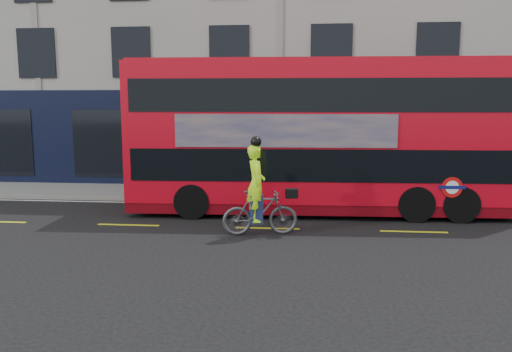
# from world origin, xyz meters

# --- Properties ---
(ground) EXTENTS (120.00, 120.00, 0.00)m
(ground) POSITION_xyz_m (0.00, 0.00, 0.00)
(ground) COLOR black
(ground) RESTS_ON ground
(pavement) EXTENTS (60.00, 3.00, 0.12)m
(pavement) POSITION_xyz_m (0.00, 6.50, 0.06)
(pavement) COLOR gray
(pavement) RESTS_ON ground
(kerb) EXTENTS (60.00, 0.12, 0.13)m
(kerb) POSITION_xyz_m (0.00, 5.00, 0.07)
(kerb) COLOR gray
(kerb) RESTS_ON ground
(building_terrace) EXTENTS (50.00, 10.07, 15.00)m
(building_terrace) POSITION_xyz_m (0.00, 12.94, 7.49)
(building_terrace) COLOR #A3A09A
(building_terrace) RESTS_ON ground
(road_edge_line) EXTENTS (58.00, 0.10, 0.01)m
(road_edge_line) POSITION_xyz_m (0.00, 4.70, 0.00)
(road_edge_line) COLOR silver
(road_edge_line) RESTS_ON ground
(lane_dashes) EXTENTS (58.00, 0.12, 0.01)m
(lane_dashes) POSITION_xyz_m (0.00, 1.50, 0.00)
(lane_dashes) COLOR #CBCB17
(lane_dashes) RESTS_ON ground
(bus) EXTENTS (11.94, 3.10, 4.78)m
(bus) POSITION_xyz_m (1.51, 3.80, 2.45)
(bus) COLOR red
(bus) RESTS_ON ground
(cyclist) EXTENTS (2.07, 0.94, 2.62)m
(cyclist) POSITION_xyz_m (-0.17, 0.79, 0.88)
(cyclist) COLOR #4A4D4F
(cyclist) RESTS_ON ground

